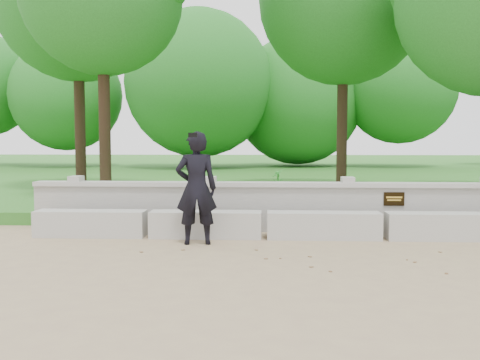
# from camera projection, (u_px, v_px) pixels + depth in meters

# --- Properties ---
(ground) EXTENTS (80.00, 80.00, 0.00)m
(ground) POSITION_uv_depth(u_px,v_px,m) (414.00, 265.00, 7.10)
(ground) COLOR #95825B
(ground) RESTS_ON ground
(lawn) EXTENTS (40.00, 22.00, 0.25)m
(lawn) POSITION_uv_depth(u_px,v_px,m) (317.00, 179.00, 21.03)
(lawn) COLOR #235B16
(lawn) RESTS_ON ground
(concrete_bench) EXTENTS (11.90, 0.45, 0.45)m
(concrete_bench) POSITION_uv_depth(u_px,v_px,m) (383.00, 226.00, 8.97)
(concrete_bench) COLOR #AFACA5
(concrete_bench) RESTS_ON ground
(parapet_wall) EXTENTS (12.50, 0.35, 0.90)m
(parapet_wall) POSITION_uv_depth(u_px,v_px,m) (375.00, 207.00, 9.65)
(parapet_wall) COLOR #A4A29B
(parapet_wall) RESTS_ON ground
(man_main) EXTENTS (0.71, 0.64, 1.80)m
(man_main) POSITION_uv_depth(u_px,v_px,m) (196.00, 188.00, 8.50)
(man_main) COLOR black
(man_main) RESTS_ON ground
(shrub_a) EXTENTS (0.35, 0.32, 0.55)m
(shrub_a) POSITION_uv_depth(u_px,v_px,m) (113.00, 197.00, 10.60)
(shrub_a) COLOR green
(shrub_a) RESTS_ON lawn
(shrub_b) EXTENTS (0.35, 0.38, 0.55)m
(shrub_b) POSITION_uv_depth(u_px,v_px,m) (464.00, 196.00, 10.82)
(shrub_b) COLOR green
(shrub_b) RESTS_ON lawn
(shrub_d) EXTENTS (0.40, 0.43, 0.69)m
(shrub_d) POSITION_uv_depth(u_px,v_px,m) (278.00, 182.00, 13.55)
(shrub_d) COLOR green
(shrub_d) RESTS_ON lawn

